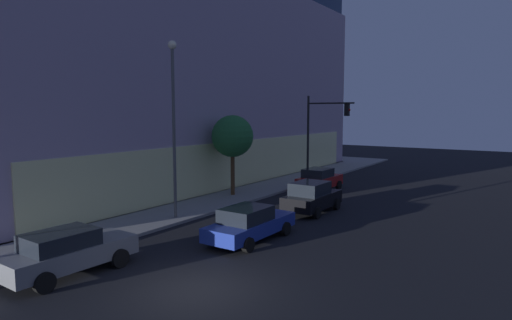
{
  "coord_description": "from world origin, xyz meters",
  "views": [
    {
      "loc": [
        -10.03,
        -8.91,
        5.6
      ],
      "look_at": [
        7.96,
        3.02,
        3.2
      ],
      "focal_mm": 30.74,
      "sensor_mm": 36.0,
      "label": 1
    }
  ],
  "objects_px": {
    "street_lamp_sidewalk": "(173,110)",
    "car_blue": "(250,223)",
    "sidewalk_tree": "(232,136)",
    "car_red": "(319,180)",
    "traffic_light_far_corner": "(321,126)",
    "modern_building": "(125,72)",
    "car_grey": "(68,252)",
    "car_black": "(312,197)"
  },
  "relations": [
    {
      "from": "car_black",
      "to": "car_grey",
      "type": "bearing_deg",
      "value": 168.13
    },
    {
      "from": "street_lamp_sidewalk",
      "to": "sidewalk_tree",
      "type": "height_order",
      "value": "street_lamp_sidewalk"
    },
    {
      "from": "modern_building",
      "to": "street_lamp_sidewalk",
      "type": "xyz_separation_m",
      "value": [
        -10.22,
        -15.75,
        -3.44
      ]
    },
    {
      "from": "traffic_light_far_corner",
      "to": "car_red",
      "type": "xyz_separation_m",
      "value": [
        -2.78,
        -1.21,
        -3.64
      ]
    },
    {
      "from": "car_red",
      "to": "sidewalk_tree",
      "type": "bearing_deg",
      "value": 142.23
    },
    {
      "from": "car_grey",
      "to": "car_black",
      "type": "distance_m",
      "value": 13.44
    },
    {
      "from": "car_grey",
      "to": "car_red",
      "type": "height_order",
      "value": "car_red"
    },
    {
      "from": "car_blue",
      "to": "modern_building",
      "type": "bearing_deg",
      "value": 62.16
    },
    {
      "from": "street_lamp_sidewalk",
      "to": "car_grey",
      "type": "xyz_separation_m",
      "value": [
        -7.63,
        -2.29,
        -4.87
      ]
    },
    {
      "from": "modern_building",
      "to": "car_black",
      "type": "height_order",
      "value": "modern_building"
    },
    {
      "from": "modern_building",
      "to": "sidewalk_tree",
      "type": "relative_size",
      "value": 7.29
    },
    {
      "from": "street_lamp_sidewalk",
      "to": "car_blue",
      "type": "distance_m",
      "value": 7.23
    },
    {
      "from": "sidewalk_tree",
      "to": "car_black",
      "type": "bearing_deg",
      "value": -100.15
    },
    {
      "from": "car_blue",
      "to": "car_black",
      "type": "relative_size",
      "value": 1.14
    },
    {
      "from": "car_blue",
      "to": "car_black",
      "type": "bearing_deg",
      "value": 1.55
    },
    {
      "from": "car_blue",
      "to": "car_red",
      "type": "distance_m",
      "value": 12.77
    },
    {
      "from": "traffic_light_far_corner",
      "to": "car_black",
      "type": "relative_size",
      "value": 1.59
    },
    {
      "from": "modern_building",
      "to": "street_lamp_sidewalk",
      "type": "height_order",
      "value": "modern_building"
    },
    {
      "from": "street_lamp_sidewalk",
      "to": "car_blue",
      "type": "xyz_separation_m",
      "value": [
        -0.86,
        -5.23,
        -4.92
      ]
    },
    {
      "from": "traffic_light_far_corner",
      "to": "street_lamp_sidewalk",
      "type": "relative_size",
      "value": 0.74
    },
    {
      "from": "sidewalk_tree",
      "to": "car_black",
      "type": "xyz_separation_m",
      "value": [
        -1.13,
        -6.3,
        -3.12
      ]
    },
    {
      "from": "car_grey",
      "to": "car_black",
      "type": "relative_size",
      "value": 1.1
    },
    {
      "from": "car_black",
      "to": "car_red",
      "type": "bearing_deg",
      "value": 21.69
    },
    {
      "from": "sidewalk_tree",
      "to": "car_blue",
      "type": "relative_size",
      "value": 1.09
    },
    {
      "from": "modern_building",
      "to": "street_lamp_sidewalk",
      "type": "distance_m",
      "value": 19.09
    },
    {
      "from": "sidewalk_tree",
      "to": "car_red",
      "type": "bearing_deg",
      "value": -37.77
    },
    {
      "from": "sidewalk_tree",
      "to": "car_grey",
      "type": "bearing_deg",
      "value": -166.08
    },
    {
      "from": "modern_building",
      "to": "car_grey",
      "type": "bearing_deg",
      "value": -134.69
    },
    {
      "from": "car_red",
      "to": "modern_building",
      "type": "bearing_deg",
      "value": 94.44
    },
    {
      "from": "modern_building",
      "to": "sidewalk_tree",
      "type": "height_order",
      "value": "modern_building"
    },
    {
      "from": "traffic_light_far_corner",
      "to": "car_red",
      "type": "distance_m",
      "value": 4.74
    },
    {
      "from": "street_lamp_sidewalk",
      "to": "car_blue",
      "type": "relative_size",
      "value": 1.87
    },
    {
      "from": "street_lamp_sidewalk",
      "to": "car_grey",
      "type": "height_order",
      "value": "street_lamp_sidewalk"
    },
    {
      "from": "traffic_light_far_corner",
      "to": "car_grey",
      "type": "xyz_separation_m",
      "value": [
        -22.06,
        -0.88,
        -3.65
      ]
    },
    {
      "from": "car_grey",
      "to": "sidewalk_tree",
      "type": "bearing_deg",
      "value": 13.92
    },
    {
      "from": "modern_building",
      "to": "traffic_light_far_corner",
      "type": "height_order",
      "value": "modern_building"
    },
    {
      "from": "car_grey",
      "to": "car_black",
      "type": "bearing_deg",
      "value": -11.87
    },
    {
      "from": "street_lamp_sidewalk",
      "to": "car_black",
      "type": "relative_size",
      "value": 2.14
    },
    {
      "from": "sidewalk_tree",
      "to": "car_black",
      "type": "distance_m",
      "value": 7.12
    },
    {
      "from": "modern_building",
      "to": "car_black",
      "type": "xyz_separation_m",
      "value": [
        -4.69,
        -20.81,
        -8.26
      ]
    },
    {
      "from": "modern_building",
      "to": "car_blue",
      "type": "height_order",
      "value": "modern_building"
    },
    {
      "from": "traffic_light_far_corner",
      "to": "car_black",
      "type": "bearing_deg",
      "value": -157.76
    }
  ]
}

